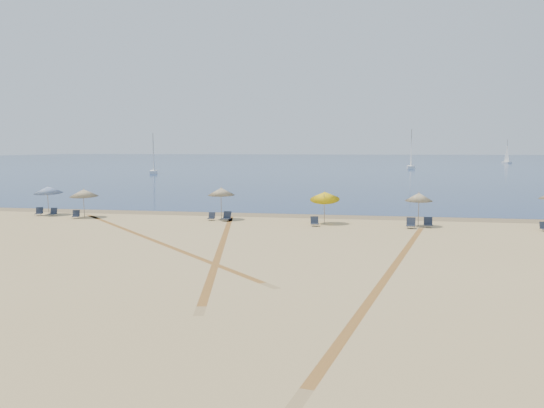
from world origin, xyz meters
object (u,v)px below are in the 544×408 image
at_px(chair_4, 227,217).
at_px(sailboat_2, 507,156).
at_px(umbrella_3, 325,196).
at_px(chair_6, 411,224).
at_px(chair_1, 53,212).
at_px(umbrella_0, 48,190).
at_px(chair_2, 76,215).
at_px(sailboat_0, 154,161).
at_px(sailboat_1, 411,157).
at_px(umbrella_2, 221,192).
at_px(chair_8, 544,227).
at_px(umbrella_1, 84,193).
at_px(umbrella_4, 419,197).
at_px(chair_7, 428,223).
at_px(chair_5, 315,222).
at_px(chair_0, 39,212).
at_px(chair_3, 211,217).

height_order(chair_4, sailboat_2, sailboat_2).
height_order(umbrella_3, sailboat_2, sailboat_2).
relative_size(chair_6, sailboat_2, 0.09).
bearing_deg(umbrella_3, chair_1, 178.29).
bearing_deg(umbrella_0, chair_2, -27.39).
distance_m(sailboat_0, sailboat_1, 66.19).
bearing_deg(umbrella_2, chair_8, -4.73).
bearing_deg(chair_1, chair_6, -9.73).
xyz_separation_m(umbrella_1, chair_2, (-0.28, -0.76, -1.62)).
bearing_deg(umbrella_1, umbrella_4, -0.86).
bearing_deg(chair_7, chair_4, 179.29).
relative_size(chair_4, chair_8, 1.15).
bearing_deg(chair_8, chair_4, 166.42).
relative_size(chair_8, sailboat_2, 0.08).
relative_size(umbrella_1, chair_4, 2.96).
xyz_separation_m(umbrella_1, sailboat_1, (30.66, 109.30, 1.15)).
xyz_separation_m(chair_6, chair_8, (8.43, 0.30, -0.05)).
bearing_deg(sailboat_0, chair_4, -84.58).
distance_m(chair_6, chair_8, 8.44).
xyz_separation_m(chair_4, chair_5, (6.68, -1.45, -0.03)).
xyz_separation_m(umbrella_4, chair_2, (-25.41, -0.38, -1.75)).
bearing_deg(chair_6, chair_2, -177.75).
xyz_separation_m(umbrella_4, sailboat_1, (5.54, 109.67, 1.03)).
bearing_deg(chair_7, sailboat_1, 89.48).
relative_size(sailboat_0, sailboat_1, 0.83).
relative_size(chair_0, sailboat_2, 0.10).
distance_m(chair_1, chair_7, 28.68).
height_order(umbrella_1, chair_6, umbrella_1).
distance_m(umbrella_1, chair_0, 4.47).
distance_m(chair_5, sailboat_2, 175.41).
bearing_deg(umbrella_0, umbrella_1, -15.07).
height_order(umbrella_4, chair_4, umbrella_4).
height_order(umbrella_4, chair_6, umbrella_4).
bearing_deg(chair_8, chair_2, 168.48).
bearing_deg(chair_4, chair_8, 4.67).
bearing_deg(chair_1, umbrella_4, -7.47).
relative_size(chair_0, chair_1, 1.18).
bearing_deg(chair_4, umbrella_1, -173.22).
bearing_deg(sailboat_2, umbrella_3, -114.86).
relative_size(chair_3, chair_8, 0.90).
bearing_deg(chair_2, umbrella_1, 48.34).
relative_size(chair_3, sailboat_0, 0.07).
relative_size(chair_5, sailboat_2, 0.09).
bearing_deg(umbrella_3, sailboat_1, 83.75).
distance_m(umbrella_1, sailboat_1, 113.52).
relative_size(umbrella_0, umbrella_2, 0.97).
relative_size(chair_5, sailboat_1, 0.07).
xyz_separation_m(chair_1, chair_4, (14.34, -0.50, 0.03)).
height_order(umbrella_0, sailboat_1, sailboat_1).
height_order(umbrella_1, umbrella_3, umbrella_3).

